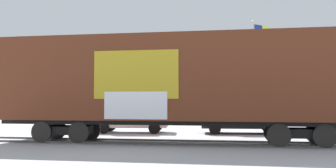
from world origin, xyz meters
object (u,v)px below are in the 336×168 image
Objects in this scene: freight_car at (177,80)px; parked_car_black at (242,118)px; parked_car_white at (130,117)px; flagpole at (258,55)px.

freight_car reaches higher than parked_car_black.
freight_car is at bearing -58.62° from parked_car_white.
freight_car is at bearing -121.80° from parked_car_black.
parked_car_white reaches higher than parked_car_black.
freight_car is 11.13m from flagpole.
parked_car_white is 6.37m from parked_car_black.
parked_car_white is 0.94× the size of parked_car_black.
flagpole is at bearing 30.13° from parked_car_white.
flagpole reaches higher than parked_car_white.
parked_car_black is at bearing -109.42° from flagpole.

